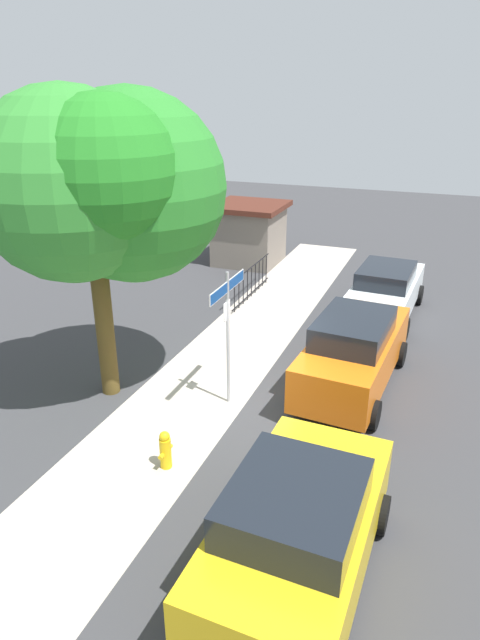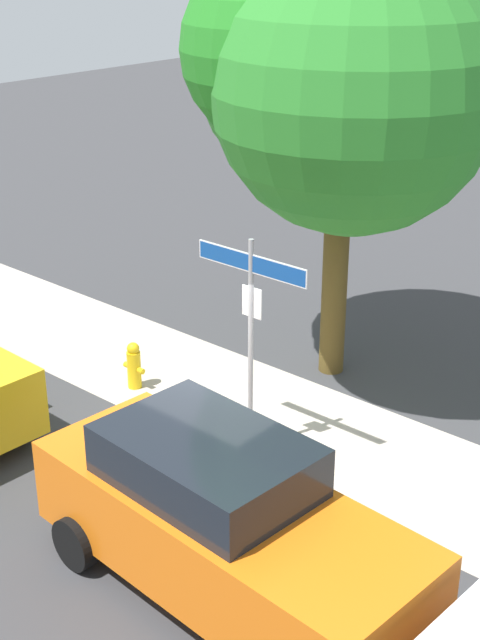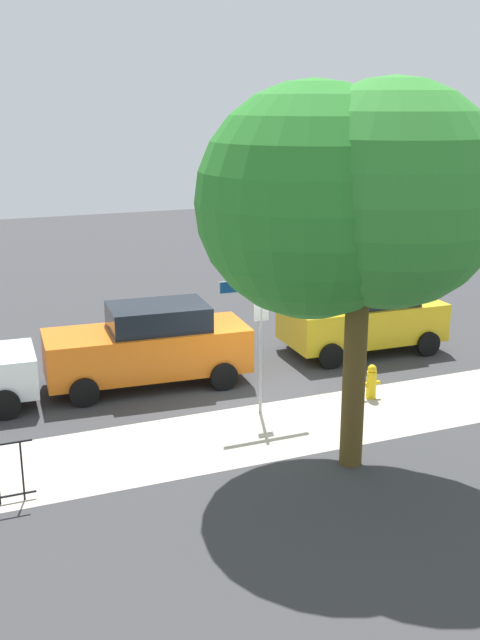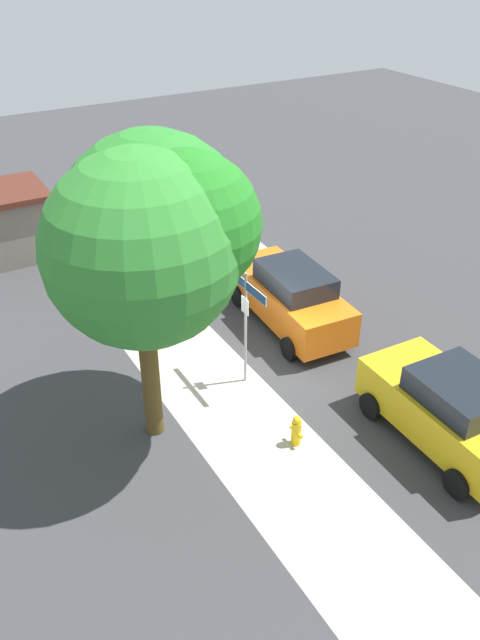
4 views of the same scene
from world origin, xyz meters
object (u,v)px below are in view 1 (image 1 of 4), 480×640
at_px(car_yellow, 298,529).
at_px(utility_shed, 249,233).
at_px(shade_tree, 98,187).
at_px(car_orange, 354,351).
at_px(street_sign, 228,311).
at_px(car_white, 386,291).
at_px(fire_hydrant, 165,450).

height_order(car_yellow, utility_shed, utility_shed).
bearing_deg(shade_tree, utility_shed, 4.69).
relative_size(shade_tree, car_orange, 1.43).
height_order(street_sign, car_yellow, street_sign).
height_order(car_white, utility_shed, utility_shed).
relative_size(utility_shed, fire_hydrant, 3.61).
bearing_deg(street_sign, car_orange, -55.41).
xyz_separation_m(street_sign, car_yellow, (-4.16, -2.78, -1.30)).
xyz_separation_m(utility_shed, fire_hydrant, (-12.96, -3.20, -0.85)).
relative_size(car_orange, utility_shed, 1.68).
relative_size(shade_tree, utility_shed, 2.40).
distance_m(car_white, utility_shed, 7.15).
bearing_deg(shade_tree, car_white, -35.38).
distance_m(street_sign, shade_tree, 3.64).
bearing_deg(utility_shed, fire_hydrant, -166.13).
height_order(shade_tree, utility_shed, shade_tree).
distance_m(car_yellow, car_orange, 5.88).
bearing_deg(car_white, shade_tree, 147.54).
bearing_deg(car_orange, car_white, 2.61).
relative_size(street_sign, car_orange, 0.66).
height_order(car_orange, utility_shed, utility_shed).
xyz_separation_m(car_orange, car_white, (4.75, -0.10, -0.09)).
xyz_separation_m(car_white, utility_shed, (3.91, 5.97, 0.37)).
distance_m(street_sign, car_white, 7.08).
bearing_deg(car_white, car_orange, -178.32).
bearing_deg(fire_hydrant, shade_tree, 50.28).
xyz_separation_m(shade_tree, utility_shed, (11.05, 0.91, -3.56)).
xyz_separation_m(car_orange, fire_hydrant, (-4.29, 2.67, -0.57)).
bearing_deg(street_sign, fire_hydrant, 175.61).
bearing_deg(shade_tree, fire_hydrant, -129.72).
height_order(utility_shed, fire_hydrant, utility_shed).
height_order(car_white, fire_hydrant, car_white).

